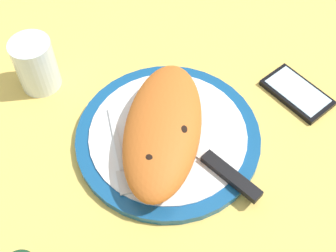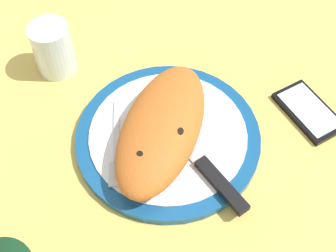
# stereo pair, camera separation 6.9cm
# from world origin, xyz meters

# --- Properties ---
(ground_plane) EXTENTS (1.50, 1.50, 0.03)m
(ground_plane) POSITION_xyz_m (0.00, 0.00, -0.01)
(ground_plane) COLOR #DBB756
(plate) EXTENTS (0.30, 0.30, 0.02)m
(plate) POSITION_xyz_m (0.00, 0.00, 0.01)
(plate) COLOR navy
(plate) RESTS_ON ground_plane
(calzone) EXTENTS (0.28, 0.18, 0.06)m
(calzone) POSITION_xyz_m (0.01, -0.01, 0.05)
(calzone) COLOR #C16023
(calzone) RESTS_ON plate
(fork) EXTENTS (0.16, 0.03, 0.00)m
(fork) POSITION_xyz_m (0.03, -0.08, 0.02)
(fork) COLOR silver
(fork) RESTS_ON plate
(knife) EXTENTS (0.20, 0.16, 0.01)m
(knife) POSITION_xyz_m (0.07, 0.06, 0.02)
(knife) COLOR silver
(knife) RESTS_ON plate
(smartphone) EXTENTS (0.14, 0.12, 0.01)m
(smartphone) POSITION_xyz_m (-0.06, 0.24, 0.01)
(smartphone) COLOR black
(smartphone) RESTS_ON ground_plane
(water_glass) EXTENTS (0.07, 0.07, 0.10)m
(water_glass) POSITION_xyz_m (-0.15, -0.21, 0.04)
(water_glass) COLOR silver
(water_glass) RESTS_ON ground_plane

